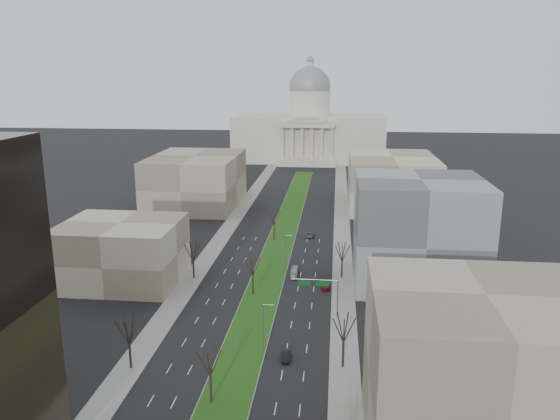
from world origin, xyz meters
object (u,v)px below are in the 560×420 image
Objects in this scene: car_black at (286,355)px; box_van at (294,272)px; car_red at (325,285)px; car_grey_far at (310,235)px.

car_black is 0.63× the size of box_van.
car_red is at bearing 74.85° from car_black.
car_grey_far is at bearing 91.73° from car_red.
box_van is (-1.62, 38.83, 0.23)m from car_black.
car_grey_far is at bearing 84.77° from car_black.
car_red is 0.70× the size of box_van.
car_black is 0.90× the size of car_red.
car_red is 39.04m from car_grey_far.
car_red is 10.25m from box_van.
car_black is 0.87× the size of car_grey_far.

